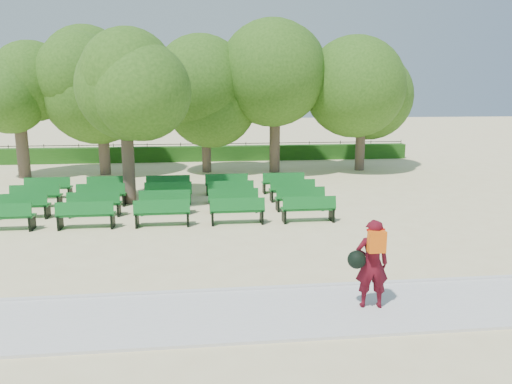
{
  "coord_description": "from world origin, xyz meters",
  "views": [
    {
      "loc": [
        0.02,
        -16.23,
        4.25
      ],
      "look_at": [
        1.81,
        -1.0,
        1.1
      ],
      "focal_mm": 35.0,
      "sensor_mm": 36.0,
      "label": 1
    }
  ],
  "objects": [
    {
      "name": "ground",
      "position": [
        0.0,
        0.0,
        0.0
      ],
      "size": [
        120.0,
        120.0,
        0.0
      ],
      "primitive_type": "plane",
      "color": "beige"
    },
    {
      "name": "paving",
      "position": [
        0.0,
        -7.4,
        0.03
      ],
      "size": [
        30.0,
        2.2,
        0.06
      ],
      "primitive_type": "cube",
      "color": "silver",
      "rests_on": "ground"
    },
    {
      "name": "curb",
      "position": [
        0.0,
        -6.25,
        0.05
      ],
      "size": [
        30.0,
        0.12,
        0.1
      ],
      "primitive_type": "cube",
      "color": "silver",
      "rests_on": "ground"
    },
    {
      "name": "hedge",
      "position": [
        0.0,
        14.0,
        0.45
      ],
      "size": [
        26.0,
        0.7,
        0.9
      ],
      "primitive_type": "cube",
      "color": "#1F5114",
      "rests_on": "ground"
    },
    {
      "name": "fence",
      "position": [
        0.0,
        14.4,
        0.0
      ],
      "size": [
        26.0,
        0.1,
        1.02
      ],
      "primitive_type": null,
      "color": "black",
      "rests_on": "ground"
    },
    {
      "name": "tree_line",
      "position": [
        0.0,
        10.0,
        0.0
      ],
      "size": [
        21.8,
        6.8,
        7.04
      ],
      "primitive_type": null,
      "color": "#335D19",
      "rests_on": "ground"
    },
    {
      "name": "bench_array",
      "position": [
        -1.15,
        1.67,
        0.09
      ],
      "size": [
        1.78,
        0.65,
        1.1
      ],
      "rotation": [
        0.0,
        0.0,
        0.06
      ],
      "color": "#116220",
      "rests_on": "ground"
    },
    {
      "name": "tree_among",
      "position": [
        -2.58,
        2.8,
        4.02
      ],
      "size": [
        4.15,
        4.15,
        5.91
      ],
      "color": "brown",
      "rests_on": "ground"
    },
    {
      "name": "person",
      "position": [
        3.3,
        -7.39,
        0.97
      ],
      "size": [
        0.85,
        0.53,
        1.77
      ],
      "rotation": [
        0.0,
        0.0,
        3.02
      ],
      "color": "#4C0A15",
      "rests_on": "ground"
    }
  ]
}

